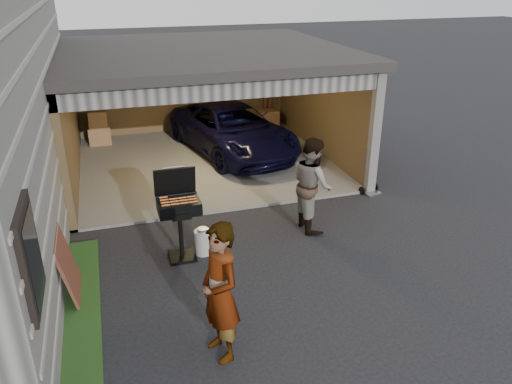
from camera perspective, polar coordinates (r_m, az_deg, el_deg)
ground at (r=7.35m, az=-0.93°, el=-14.62°), size 80.00×80.00×0.00m
garage at (r=12.82m, az=-6.43°, el=11.70°), size 6.80×6.30×2.90m
minivan at (r=13.42m, az=-2.68°, el=6.90°), size 3.00×4.86×1.26m
woman at (r=6.30m, az=-4.13°, el=-11.43°), size 0.62×0.79×1.89m
man at (r=9.43m, az=6.42°, el=0.90°), size 0.69×0.88×1.81m
bbq_grill at (r=8.45m, az=-8.82°, el=-1.89°), size 0.70×0.62×1.57m
propane_tank at (r=8.84m, az=-6.08°, el=-5.71°), size 0.31×0.31×0.44m
plywood_panel at (r=8.06m, az=-20.71°, el=-7.94°), size 0.27×0.96×1.06m
hand_truck at (r=11.40m, az=12.97°, el=0.84°), size 0.48×0.42×1.10m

